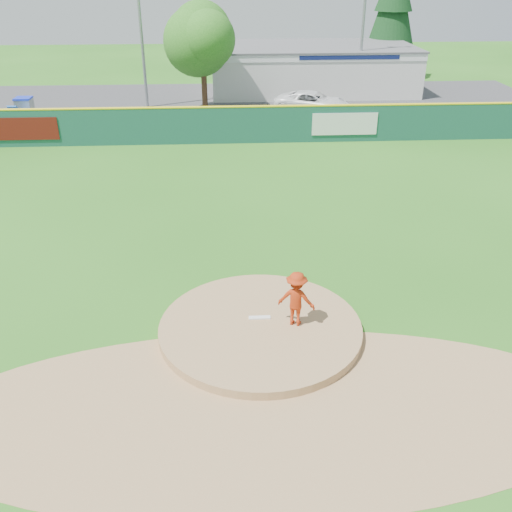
{
  "coord_description": "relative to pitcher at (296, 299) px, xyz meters",
  "views": [
    {
      "loc": [
        -0.86,
        -12.8,
        9.04
      ],
      "look_at": [
        0.0,
        2.0,
        1.3
      ],
      "focal_mm": 40.0,
      "sensor_mm": 36.0,
      "label": 1
    }
  ],
  "objects": [
    {
      "name": "outfield_fence",
      "position": [
        -0.96,
        18.0,
        0.06
      ],
      "size": [
        40.0,
        0.14,
        2.07
      ],
      "color": "#164A3D",
      "rests_on": "ground"
    },
    {
      "name": "infield_dirt_arc",
      "position": [
        -0.96,
        -3.0,
        -1.02
      ],
      "size": [
        15.4,
        15.4,
        0.01
      ],
      "primitive_type": "cylinder",
      "color": "#9E774C",
      "rests_on": "ground"
    },
    {
      "name": "pitcher",
      "position": [
        0.0,
        0.0,
        0.0
      ],
      "size": [
        1.14,
        0.89,
        1.56
      ],
      "primitive_type": "imported",
      "rotation": [
        0.0,
        0.0,
        2.79
      ],
      "color": "#A72B0E",
      "rests_on": "pitchers_mound"
    },
    {
      "name": "light_pole_left",
      "position": [
        -6.96,
        27.0,
        5.02
      ],
      "size": [
        1.75,
        0.25,
        11.0
      ],
      "color": "gray",
      "rests_on": "ground"
    },
    {
      "name": "ground",
      "position": [
        -0.96,
        -0.0,
        -1.03
      ],
      "size": [
        120.0,
        120.0,
        0.0
      ],
      "primitive_type": "plane",
      "color": "#286B19",
      "rests_on": "ground"
    },
    {
      "name": "pool_building_grp",
      "position": [
        5.04,
        31.99,
        0.63
      ],
      "size": [
        15.2,
        8.2,
        3.31
      ],
      "color": "silver",
      "rests_on": "ground"
    },
    {
      "name": "fence_banners",
      "position": [
        -3.79,
        17.92,
        -0.03
      ],
      "size": [
        20.89,
        0.04,
        1.2
      ],
      "color": "#58130C",
      "rests_on": "ground"
    },
    {
      "name": "deciduous_tree",
      "position": [
        -2.96,
        25.0,
        3.52
      ],
      "size": [
        5.6,
        5.6,
        7.36
      ],
      "color": "#382314",
      "rests_on": "ground"
    },
    {
      "name": "light_pole_right",
      "position": [
        8.04,
        29.0,
        4.51
      ],
      "size": [
        1.75,
        0.25,
        10.0
      ],
      "color": "gray",
      "rests_on": "ground"
    },
    {
      "name": "conifer_tree",
      "position": [
        12.04,
        36.0,
        4.51
      ],
      "size": [
        4.4,
        4.4,
        9.5
      ],
      "color": "#382314",
      "rests_on": "ground"
    },
    {
      "name": "van",
      "position": [
        4.09,
        24.59,
        -0.32
      ],
      "size": [
        5.43,
        3.91,
        1.37
      ],
      "primitive_type": "imported",
      "rotation": [
        0.0,
        0.0,
        1.2
      ],
      "color": "white",
      "rests_on": "parking_lot"
    },
    {
      "name": "pitchers_mound",
      "position": [
        -0.96,
        -0.0,
        -1.03
      ],
      "size": [
        5.5,
        5.5,
        0.5
      ],
      "primitive_type": "cylinder",
      "color": "#9E774C",
      "rests_on": "ground"
    },
    {
      "name": "parking_lot",
      "position": [
        -0.96,
        27.0,
        -1.02
      ],
      "size": [
        44.0,
        16.0,
        0.02
      ],
      "primitive_type": "cube",
      "color": "#38383A",
      "rests_on": "ground"
    },
    {
      "name": "pitching_rubber",
      "position": [
        -0.96,
        0.3,
        -0.76
      ],
      "size": [
        0.6,
        0.15,
        0.04
      ],
      "primitive_type": "cube",
      "color": "white",
      "rests_on": "pitchers_mound"
    },
    {
      "name": "playground_slide",
      "position": [
        -14.03,
        23.33,
        -0.26
      ],
      "size": [
        0.97,
        2.74,
        1.51
      ],
      "color": "#182DCF",
      "rests_on": "ground"
    }
  ]
}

